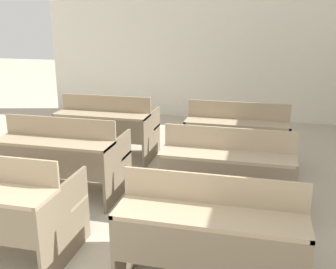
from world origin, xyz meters
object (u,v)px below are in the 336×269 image
Objects in this scene: bench_second_left at (63,155)px; bench_third_left at (107,126)px; bench_third_right at (237,134)px; bench_second_right at (228,169)px; bench_front_right at (212,230)px.

bench_second_left and bench_third_left have the same top height.
bench_third_left is 1.74m from bench_third_right.
bench_third_right is at bearing 0.09° from bench_third_left.
bench_second_right is 1.00× the size of bench_third_right.
bench_front_right is 1.00× the size of bench_second_left.
bench_third_left is (-1.74, 2.37, 0.00)m from bench_front_right.
bench_third_left is (-1.74, 1.19, 0.00)m from bench_second_right.
bench_second_left is (-1.76, 1.16, 0.00)m from bench_front_right.
bench_front_right is 2.94m from bench_third_left.
bench_second_left is 2.14m from bench_third_right.
bench_second_left is 1.00× the size of bench_second_right.
bench_third_right is at bearing 34.54° from bench_second_left.
bench_second_right is 2.11m from bench_third_left.
bench_second_left is at bearing -145.46° from bench_third_right.
bench_third_right is at bearing 89.98° from bench_front_right.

